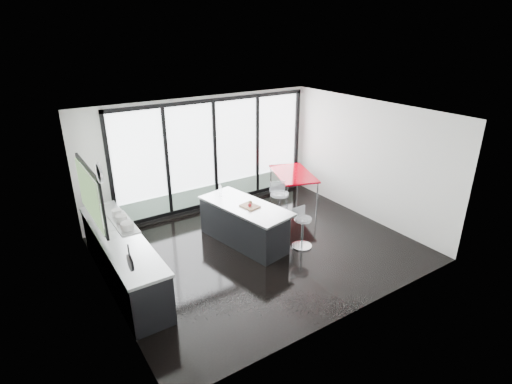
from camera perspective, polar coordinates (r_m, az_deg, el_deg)
floor at (r=8.40m, az=0.56°, el=-8.07°), size 6.00×5.00×0.00m
ceiling at (r=7.38m, az=0.64°, el=10.99°), size 6.00×5.00×0.00m
wall_back at (r=9.96m, az=-6.06°, el=4.83°), size 6.00×0.09×2.80m
wall_front at (r=6.07m, az=13.97°, el=-6.47°), size 6.00×0.00×2.80m
wall_left at (r=6.91m, az=-21.68°, el=-2.28°), size 0.26×5.00×2.80m
wall_right at (r=9.69m, az=15.53°, el=4.41°), size 0.00×5.00×2.80m
counter_cabinets at (r=7.57m, az=-18.48°, el=-9.01°), size 0.69×3.24×1.36m
island at (r=8.44m, az=-1.86°, el=-4.56°), size 1.27×2.22×1.11m
bar_stool_near at (r=8.36m, az=6.64°, el=-5.76°), size 0.43×0.43×0.67m
bar_stool_far at (r=9.28m, az=3.35°, el=-2.32°), size 0.60×0.60×0.77m
red_table at (r=10.39m, az=5.27°, el=0.58°), size 1.34×1.74×0.82m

